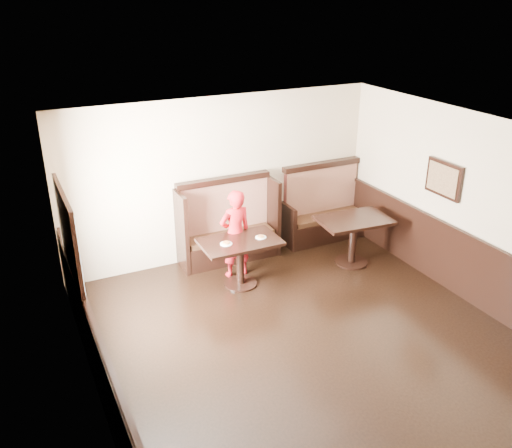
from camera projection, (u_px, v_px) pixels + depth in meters
ground at (331, 365)px, 6.85m from camera, size 7.00×7.00×0.00m
room_shell at (301, 314)px, 6.69m from camera, size 7.00×7.00×7.00m
booth_main at (227, 230)px, 9.35m from camera, size 1.75×0.72×1.45m
booth_neighbor at (323, 214)px, 10.15m from camera, size 1.65×0.72×1.45m
table_main at (240, 251)px, 8.45m from camera, size 1.23×0.78×0.78m
table_neighbor at (354, 230)px, 9.12m from camera, size 1.26×0.88×0.83m
child at (235, 234)px, 8.69m from camera, size 0.56×0.39×1.49m
pizza_plate_left at (226, 243)px, 8.26m from camera, size 0.19×0.19×0.03m
pizza_plate_right at (261, 237)px, 8.47m from camera, size 0.18×0.18×0.03m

